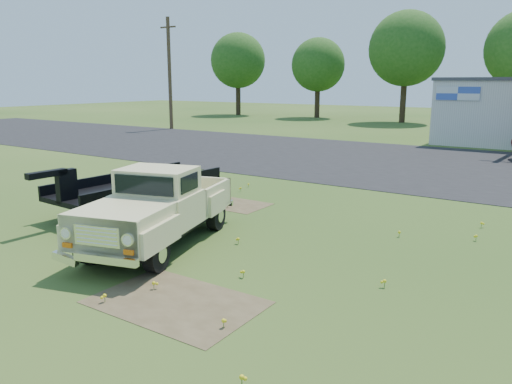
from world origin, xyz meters
TOP-DOWN VIEW (x-y plane):
  - ground at (0.00, 0.00)m, footprint 140.00×140.00m
  - asphalt_lot at (0.00, 15.00)m, footprint 90.00×14.00m
  - dirt_patch_a at (1.50, -3.00)m, footprint 3.00×2.00m
  - dirt_patch_b at (-2.00, 3.50)m, footprint 2.20×1.60m
  - utility_pole_west at (-22.00, 22.00)m, footprint 1.60×0.30m
  - treeline_a at (-28.00, 40.00)m, footprint 6.40×6.40m
  - treeline_b at (-18.00, 41.00)m, footprint 5.76×5.76m
  - treeline_c at (-8.00, 39.50)m, footprint 7.04×7.04m
  - vintage_pickup_truck at (-1.06, -0.78)m, footprint 3.38×5.61m
  - flatbed_trailer at (-4.15, 1.45)m, footprint 2.32×6.08m

SIDE VIEW (x-z plane):
  - ground at x=0.00m, z-range 0.00..0.00m
  - asphalt_lot at x=0.00m, z-range -0.01..0.01m
  - dirt_patch_a at x=1.50m, z-range -0.01..0.01m
  - dirt_patch_b at x=-2.00m, z-range -0.01..0.01m
  - flatbed_trailer at x=-4.15m, z-range 0.00..1.63m
  - vintage_pickup_truck at x=-1.06m, z-range 0.00..1.91m
  - utility_pole_west at x=-22.00m, z-range 0.10..9.10m
  - treeline_b at x=-18.00m, z-range 1.38..9.95m
  - treeline_a at x=-28.00m, z-range 1.54..11.06m
  - treeline_c at x=-8.00m, z-range 1.70..12.17m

